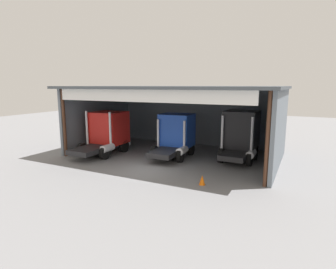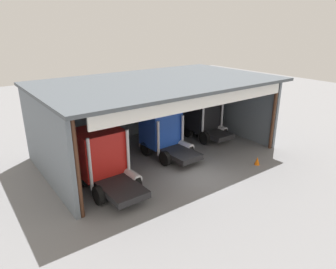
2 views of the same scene
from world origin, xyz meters
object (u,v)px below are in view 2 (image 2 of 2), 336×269
tool_cart (108,139)px  traffic_cone (257,161)px  oil_drum (97,143)px  truck_red_center_bay (102,157)px  truck_black_yard_outside (203,115)px  truck_blue_left_bay (164,132)px

tool_cart → traffic_cone: bearing=-55.3°
oil_drum → truck_red_center_bay: bearing=-110.3°
truck_red_center_bay → oil_drum: size_ratio=5.95×
traffic_cone → tool_cart: bearing=124.7°
truck_black_yard_outside → tool_cart: size_ratio=4.45×
oil_drum → tool_cart: 1.05m
truck_blue_left_bay → tool_cart: bearing=118.0°
truck_red_center_bay → tool_cart: (3.08, 5.83, -1.29)m
tool_cart → truck_red_center_bay: bearing=-117.8°
traffic_cone → oil_drum: bearing=129.5°
truck_blue_left_bay → truck_black_yard_outside: size_ratio=1.09×
truck_blue_left_bay → truck_black_yard_outside: bearing=10.8°
truck_red_center_bay → truck_blue_left_bay: (5.52, 1.61, -0.07)m
truck_red_center_bay → truck_blue_left_bay: size_ratio=1.09×
truck_blue_left_bay → tool_cart: truck_blue_left_bay is taller
truck_red_center_bay → truck_blue_left_bay: 5.75m
truck_red_center_bay → tool_cart: truck_red_center_bay is taller
truck_red_center_bay → truck_black_yard_outside: 10.72m
truck_red_center_bay → truck_black_yard_outside: (10.36, 2.73, 0.17)m
truck_black_yard_outside → tool_cart: (-7.28, 3.10, -1.46)m
truck_blue_left_bay → traffic_cone: truck_blue_left_bay is taller
tool_cart → truck_black_yard_outside: bearing=-23.1°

